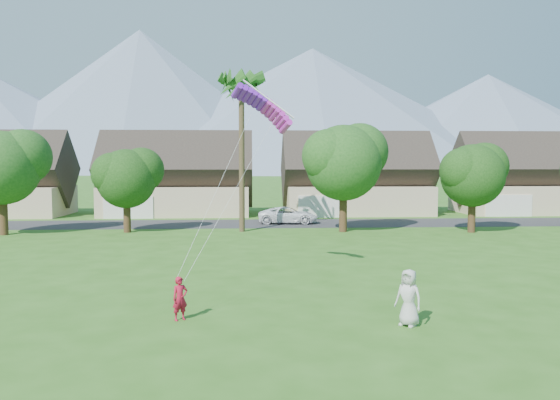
{
  "coord_description": "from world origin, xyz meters",
  "views": [
    {
      "loc": [
        -1.36,
        -14.64,
        5.53
      ],
      "look_at": [
        0.0,
        10.0,
        3.8
      ],
      "focal_mm": 35.0,
      "sensor_mm": 36.0,
      "label": 1
    }
  ],
  "objects": [
    {
      "name": "watcher",
      "position": [
        3.97,
        3.17,
        0.96
      ],
      "size": [
        1.1,
        1.1,
        1.92
      ],
      "primitive_type": "imported",
      "rotation": [
        0.0,
        0.0,
        -0.77
      ],
      "color": "beige",
      "rests_on": "ground"
    },
    {
      "name": "fan_palm",
      "position": [
        -2.0,
        28.5,
        11.8
      ],
      "size": [
        3.0,
        3.0,
        13.8
      ],
      "color": "#4C3D26",
      "rests_on": "ground"
    },
    {
      "name": "tree_row",
      "position": [
        -1.14,
        27.92,
        4.89
      ],
      "size": [
        62.27,
        6.67,
        8.45
      ],
      "color": "#47301C",
      "rests_on": "ground"
    },
    {
      "name": "houses_row",
      "position": [
        0.49,
        42.99,
        3.44
      ],
      "size": [
        72.75,
        8.19,
        8.86
      ],
      "color": "beige",
      "rests_on": "ground"
    },
    {
      "name": "kite_flyer",
      "position": [
        -3.81,
        4.25,
        0.77
      ],
      "size": [
        0.67,
        0.6,
        1.54
      ],
      "primitive_type": "imported",
      "rotation": [
        0.0,
        0.0,
        0.54
      ],
      "color": "#AD132E",
      "rests_on": "ground"
    },
    {
      "name": "parked_car",
      "position": [
        2.05,
        34.0,
        0.74
      ],
      "size": [
        5.52,
        2.91,
        1.48
      ],
      "primitive_type": "imported",
      "rotation": [
        0.0,
        0.0,
        1.48
      ],
      "color": "white",
      "rests_on": "ground"
    },
    {
      "name": "ground",
      "position": [
        0.0,
        0.0,
        0.0
      ],
      "size": [
        500.0,
        500.0,
        0.0
      ],
      "primitive_type": "plane",
      "color": "#2D6019",
      "rests_on": "ground"
    },
    {
      "name": "street",
      "position": [
        0.0,
        34.0,
        0.01
      ],
      "size": [
        90.0,
        7.0,
        0.01
      ],
      "primitive_type": "cube",
      "color": "#2D2D30",
      "rests_on": "ground"
    },
    {
      "name": "parafoil_kite",
      "position": [
        -0.69,
        10.39,
        8.11
      ],
      "size": [
        2.98,
        1.08,
        0.5
      ],
      "rotation": [
        0.0,
        0.0,
        0.05
      ],
      "color": "#7A1CD3",
      "rests_on": "ground"
    },
    {
      "name": "mountain_ridge",
      "position": [
        10.4,
        260.0,
        29.07
      ],
      "size": [
        540.0,
        240.0,
        70.0
      ],
      "color": "slate",
      "rests_on": "ground"
    }
  ]
}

